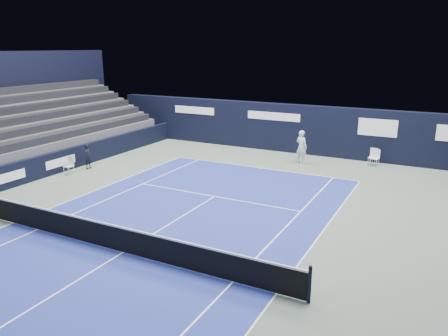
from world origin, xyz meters
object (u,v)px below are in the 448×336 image
(line_judge_chair, at_px, (70,164))
(tennis_player, at_px, (301,147))
(tennis_net, at_px, (122,239))
(folding_chair_back_b, at_px, (373,156))
(folding_chair_back_a, at_px, (376,155))

(line_judge_chair, height_order, tennis_player, tennis_player)
(tennis_net, bearing_deg, line_judge_chair, 145.35)
(folding_chair_back_b, height_order, tennis_net, tennis_net)
(tennis_player, bearing_deg, tennis_net, -96.68)
(line_judge_chair, distance_m, tennis_player, 13.09)
(folding_chair_back_a, height_order, tennis_player, tennis_player)
(folding_chair_back_a, distance_m, tennis_player, 4.27)
(line_judge_chair, bearing_deg, folding_chair_back_a, 37.34)
(tennis_net, bearing_deg, folding_chair_back_b, 70.49)
(tennis_net, distance_m, tennis_player, 14.14)
(line_judge_chair, bearing_deg, tennis_player, 41.81)
(folding_chair_back_a, bearing_deg, line_judge_chair, -135.30)
(folding_chair_back_b, height_order, line_judge_chair, folding_chair_back_b)
(folding_chair_back_a, xyz_separation_m, tennis_player, (-4.01, -1.43, 0.34))
(line_judge_chair, bearing_deg, folding_chair_back_b, 37.82)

